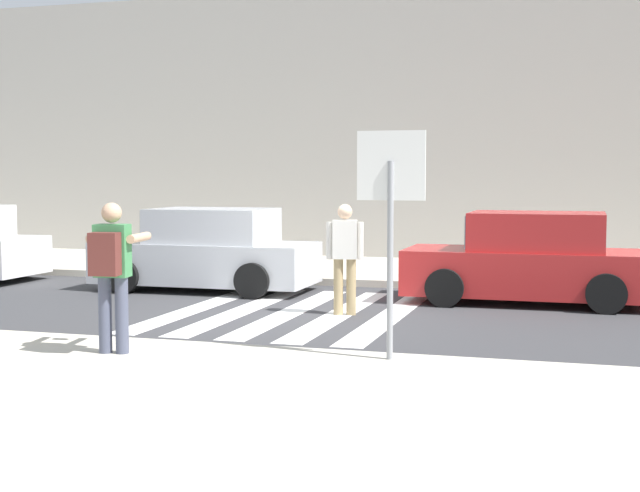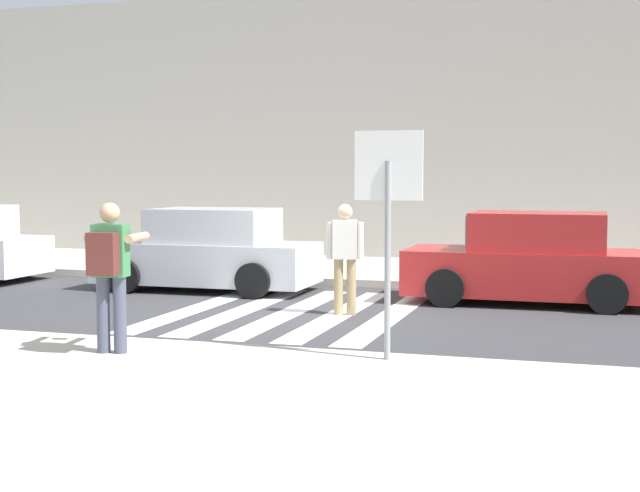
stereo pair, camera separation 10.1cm
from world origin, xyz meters
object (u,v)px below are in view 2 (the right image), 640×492
Objects in this scene: stop_sign at (388,193)px; pedestrian_crossing at (345,253)px; photographer_with_backpack at (110,264)px; parked_car_red at (531,261)px; parked_car_silver at (209,252)px.

stop_sign reaches higher than pedestrian_crossing.
photographer_with_backpack is (-3.10, -0.61, -0.81)m from stop_sign.
stop_sign is 4.15m from pedestrian_crossing.
parked_car_red is at bearing 56.64° from photographer_with_backpack.
parked_car_red is at bearing 78.80° from stop_sign.
parked_car_red is (4.25, 6.46, -0.44)m from photographer_with_backpack.
photographer_with_backpack is at bearing -75.45° from parked_car_silver.
photographer_with_backpack reaches higher than pedestrian_crossing.
stop_sign is 0.61× the size of parked_car_red.
stop_sign is at bearing -101.20° from parked_car_red.
pedestrian_crossing is 3.43m from parked_car_red.
photographer_with_backpack is at bearing -123.36° from parked_car_red.
pedestrian_crossing is (1.57, 4.34, -0.19)m from photographer_with_backpack.
parked_car_red is at bearing -0.00° from parked_car_silver.
pedestrian_crossing is 0.42× the size of parked_car_red.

